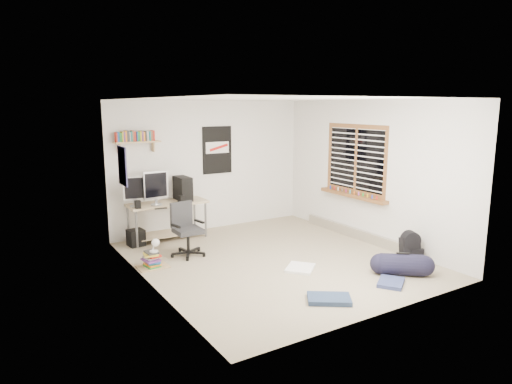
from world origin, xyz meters
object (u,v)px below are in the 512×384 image
duffel_bag (402,266)px  book_stack (152,257)px  desk (167,219)px  office_chair (188,226)px  backpack (410,249)px

duffel_bag → book_stack: duffel_bag is taller
desk → book_stack: size_ratio=3.06×
office_chair → book_stack: 0.79m
office_chair → book_stack: bearing=-171.1°
duffel_bag → office_chair: bearing=172.5°
desk → backpack: desk is taller
backpack → book_stack: bearing=176.1°
office_chair → backpack: size_ratio=2.30×
office_chair → backpack: bearing=-45.6°
backpack → office_chair: bearing=167.7°
backpack → duffel_bag: duffel_bag is taller
desk → duffel_bag: 4.15m
duffel_bag → book_stack: bearing=-177.3°
book_stack → duffel_bag: bearing=-36.8°
book_stack → desk: bearing=60.3°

